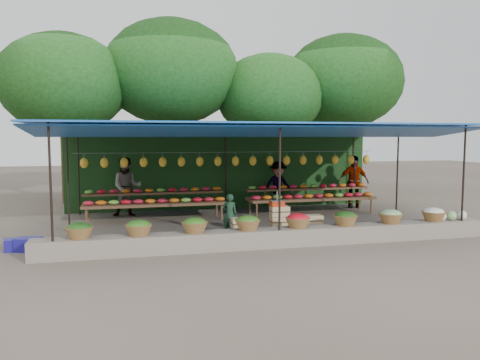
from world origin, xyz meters
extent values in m
plane|color=brown|center=(0.00, 0.00, 0.00)|extent=(60.00, 60.00, 0.00)
cube|color=slate|center=(0.00, -2.75, 0.20)|extent=(10.60, 0.55, 0.40)
cylinder|color=black|center=(-4.80, -2.90, 1.40)|extent=(0.05, 0.05, 2.80)
cylinder|color=black|center=(0.00, -2.90, 1.40)|extent=(0.05, 0.05, 2.80)
cylinder|color=black|center=(4.80, -2.90, 1.40)|extent=(0.05, 0.05, 2.80)
cylinder|color=black|center=(-4.80, 0.00, 1.40)|extent=(0.05, 0.05, 2.80)
cylinder|color=black|center=(4.80, 0.00, 1.40)|extent=(0.05, 0.05, 2.80)
cylinder|color=black|center=(-4.80, 2.90, 1.40)|extent=(0.05, 0.05, 2.80)
cylinder|color=black|center=(0.00, 2.90, 1.40)|extent=(0.05, 0.05, 2.80)
cylinder|color=black|center=(4.80, 2.90, 1.40)|extent=(0.05, 0.05, 2.80)
cube|color=#1858B5|center=(0.00, 0.00, 2.80)|extent=(10.80, 6.60, 0.04)
cube|color=#1858B5|center=(0.00, -2.00, 2.62)|extent=(10.80, 2.19, 0.26)
cube|color=#1858B5|center=(0.00, 2.00, 2.62)|extent=(10.80, 2.19, 0.26)
cylinder|color=gray|center=(0.00, 1.40, 2.02)|extent=(9.60, 0.01, 0.01)
ellipsoid|color=gold|center=(-4.50, 1.40, 1.74)|extent=(0.23, 0.17, 0.30)
ellipsoid|color=gold|center=(-3.94, 1.40, 1.74)|extent=(0.23, 0.17, 0.30)
ellipsoid|color=gold|center=(-3.38, 1.40, 1.74)|extent=(0.23, 0.17, 0.30)
ellipsoid|color=gold|center=(-2.81, 1.40, 1.74)|extent=(0.23, 0.17, 0.30)
ellipsoid|color=gold|center=(-2.25, 1.40, 1.74)|extent=(0.23, 0.17, 0.30)
ellipsoid|color=gold|center=(-1.69, 1.40, 1.74)|extent=(0.23, 0.17, 0.30)
ellipsoid|color=gold|center=(-1.12, 1.40, 1.74)|extent=(0.23, 0.17, 0.30)
ellipsoid|color=gold|center=(-0.56, 1.40, 1.74)|extent=(0.23, 0.17, 0.30)
ellipsoid|color=gold|center=(0.00, 1.40, 1.74)|extent=(0.23, 0.17, 0.30)
ellipsoid|color=gold|center=(0.56, 1.40, 1.74)|extent=(0.23, 0.17, 0.30)
ellipsoid|color=gold|center=(1.12, 1.40, 1.74)|extent=(0.23, 0.17, 0.30)
ellipsoid|color=gold|center=(1.69, 1.40, 1.74)|extent=(0.23, 0.17, 0.30)
ellipsoid|color=gold|center=(2.25, 1.40, 1.74)|extent=(0.23, 0.17, 0.30)
ellipsoid|color=gold|center=(2.81, 1.40, 1.74)|extent=(0.23, 0.17, 0.30)
ellipsoid|color=gold|center=(3.38, 1.40, 1.74)|extent=(0.23, 0.17, 0.30)
ellipsoid|color=gold|center=(3.94, 1.40, 1.74)|extent=(0.23, 0.17, 0.30)
ellipsoid|color=gold|center=(4.50, 1.40, 1.74)|extent=(0.23, 0.17, 0.30)
ellipsoid|color=#214E15|center=(-4.30, -2.75, 0.62)|extent=(0.52, 0.52, 0.23)
ellipsoid|color=#346B1C|center=(-3.10, -2.75, 0.62)|extent=(0.52, 0.52, 0.23)
ellipsoid|color=#346B1C|center=(-1.90, -2.75, 0.62)|extent=(0.52, 0.52, 0.23)
ellipsoid|color=#346B1C|center=(-0.70, -2.75, 0.62)|extent=(0.52, 0.52, 0.23)
ellipsoid|color=red|center=(0.50, -2.75, 0.62)|extent=(0.52, 0.52, 0.23)
ellipsoid|color=#214E15|center=(1.70, -2.75, 0.62)|extent=(0.52, 0.52, 0.23)
ellipsoid|color=#8CC078|center=(2.90, -2.75, 0.62)|extent=(0.52, 0.52, 0.23)
ellipsoid|color=white|center=(4.10, -2.75, 0.62)|extent=(0.52, 0.52, 0.23)
cube|color=#224B1B|center=(0.00, 3.15, 1.25)|extent=(10.60, 0.06, 2.50)
cylinder|color=#362713|center=(-5.50, 5.80, 1.98)|extent=(0.36, 0.36, 3.97)
ellipsoid|color=black|center=(-5.50, 5.80, 4.46)|extent=(4.77, 4.77, 3.69)
cylinder|color=#362713|center=(-1.50, 6.20, 2.24)|extent=(0.36, 0.36, 4.48)
ellipsoid|color=black|center=(-1.50, 6.20, 5.04)|extent=(5.39, 5.39, 4.17)
cylinder|color=#362713|center=(2.50, 5.90, 1.86)|extent=(0.36, 0.36, 3.71)
ellipsoid|color=black|center=(2.50, 5.90, 4.18)|extent=(4.47, 4.47, 3.45)
cylinder|color=#362713|center=(6.00, 6.30, 2.18)|extent=(0.36, 0.36, 4.35)
ellipsoid|color=black|center=(6.00, 6.30, 4.90)|extent=(5.24, 5.24, 4.05)
cube|color=#462E1C|center=(-2.50, 1.30, 0.50)|extent=(4.20, 0.95, 0.08)
cube|color=#462E1C|center=(-2.50, 1.60, 0.78)|extent=(4.20, 0.35, 0.06)
cylinder|color=#462E1C|center=(-4.45, 0.90, 0.25)|extent=(0.06, 0.06, 0.50)
cylinder|color=#462E1C|center=(-0.55, 0.90, 0.25)|extent=(0.06, 0.06, 0.50)
cylinder|color=#462E1C|center=(-4.45, 1.70, 0.25)|extent=(0.06, 0.06, 0.50)
cylinder|color=#462E1C|center=(-0.55, 1.70, 0.25)|extent=(0.06, 0.06, 0.50)
ellipsoid|color=red|center=(-4.40, 1.15, 0.60)|extent=(0.31, 0.26, 0.13)
ellipsoid|color=#66A833|center=(-4.40, 1.60, 0.87)|extent=(0.26, 0.22, 0.12)
ellipsoid|color=#CA5F11|center=(-4.05, 1.15, 0.60)|extent=(0.31, 0.26, 0.13)
ellipsoid|color=red|center=(-4.05, 1.60, 0.87)|extent=(0.26, 0.22, 0.12)
ellipsoid|color=#66A833|center=(-3.70, 1.15, 0.60)|extent=(0.31, 0.26, 0.13)
ellipsoid|color=red|center=(-3.70, 1.60, 0.87)|extent=(0.26, 0.22, 0.12)
ellipsoid|color=red|center=(-3.35, 1.15, 0.60)|extent=(0.31, 0.26, 0.13)
ellipsoid|color=#CA5F11|center=(-3.35, 1.60, 0.87)|extent=(0.26, 0.22, 0.12)
ellipsoid|color=red|center=(-3.00, 1.15, 0.60)|extent=(0.31, 0.26, 0.13)
ellipsoid|color=red|center=(-3.00, 1.60, 0.87)|extent=(0.26, 0.22, 0.12)
ellipsoid|color=#CA5F11|center=(-2.65, 1.15, 0.60)|extent=(0.31, 0.26, 0.13)
ellipsoid|color=#CA5F11|center=(-2.65, 1.60, 0.87)|extent=(0.26, 0.22, 0.12)
ellipsoid|color=red|center=(-2.30, 1.15, 0.60)|extent=(0.31, 0.26, 0.13)
ellipsoid|color=#66A833|center=(-2.30, 1.60, 0.87)|extent=(0.26, 0.22, 0.12)
ellipsoid|color=#CA5F11|center=(-1.95, 1.15, 0.60)|extent=(0.31, 0.26, 0.13)
ellipsoid|color=red|center=(-1.95, 1.60, 0.87)|extent=(0.26, 0.22, 0.12)
ellipsoid|color=#66A833|center=(-1.60, 1.15, 0.60)|extent=(0.31, 0.26, 0.13)
ellipsoid|color=red|center=(-1.60, 1.60, 0.87)|extent=(0.26, 0.22, 0.12)
ellipsoid|color=red|center=(-1.25, 1.15, 0.60)|extent=(0.31, 0.26, 0.13)
ellipsoid|color=#CA5F11|center=(-1.25, 1.60, 0.87)|extent=(0.26, 0.22, 0.12)
ellipsoid|color=red|center=(-0.90, 1.15, 0.60)|extent=(0.31, 0.26, 0.13)
ellipsoid|color=red|center=(-0.90, 1.60, 0.87)|extent=(0.26, 0.22, 0.12)
ellipsoid|color=#CA5F11|center=(-0.55, 1.15, 0.60)|extent=(0.31, 0.26, 0.13)
ellipsoid|color=#CA5F11|center=(-0.55, 1.60, 0.87)|extent=(0.26, 0.22, 0.12)
cube|color=#462E1C|center=(2.50, 1.30, 0.50)|extent=(4.20, 0.95, 0.08)
cube|color=#462E1C|center=(2.50, 1.60, 0.78)|extent=(4.20, 0.35, 0.06)
cylinder|color=#462E1C|center=(0.55, 0.90, 0.25)|extent=(0.06, 0.06, 0.50)
cylinder|color=#462E1C|center=(4.45, 0.90, 0.25)|extent=(0.06, 0.06, 0.50)
cylinder|color=#462E1C|center=(0.55, 1.70, 0.25)|extent=(0.06, 0.06, 0.50)
cylinder|color=#462E1C|center=(4.45, 1.70, 0.25)|extent=(0.06, 0.06, 0.50)
ellipsoid|color=red|center=(0.60, 1.15, 0.60)|extent=(0.31, 0.26, 0.13)
ellipsoid|color=#66A833|center=(0.60, 1.60, 0.87)|extent=(0.26, 0.22, 0.12)
ellipsoid|color=#CA5F11|center=(0.95, 1.15, 0.60)|extent=(0.31, 0.26, 0.13)
ellipsoid|color=red|center=(0.95, 1.60, 0.87)|extent=(0.26, 0.22, 0.12)
ellipsoid|color=#66A833|center=(1.30, 1.15, 0.60)|extent=(0.31, 0.26, 0.13)
ellipsoid|color=red|center=(1.30, 1.60, 0.87)|extent=(0.26, 0.22, 0.12)
ellipsoid|color=red|center=(1.65, 1.15, 0.60)|extent=(0.31, 0.26, 0.13)
ellipsoid|color=#CA5F11|center=(1.65, 1.60, 0.87)|extent=(0.26, 0.22, 0.12)
ellipsoid|color=red|center=(2.00, 1.15, 0.60)|extent=(0.31, 0.26, 0.13)
ellipsoid|color=red|center=(2.00, 1.60, 0.87)|extent=(0.26, 0.22, 0.12)
ellipsoid|color=#CA5F11|center=(2.35, 1.15, 0.60)|extent=(0.31, 0.26, 0.13)
ellipsoid|color=#CA5F11|center=(2.35, 1.60, 0.87)|extent=(0.26, 0.22, 0.12)
ellipsoid|color=red|center=(2.70, 1.15, 0.60)|extent=(0.31, 0.26, 0.13)
ellipsoid|color=#66A833|center=(2.70, 1.60, 0.87)|extent=(0.26, 0.22, 0.12)
ellipsoid|color=#CA5F11|center=(3.05, 1.15, 0.60)|extent=(0.31, 0.26, 0.13)
ellipsoid|color=red|center=(3.05, 1.60, 0.87)|extent=(0.26, 0.22, 0.12)
ellipsoid|color=#66A833|center=(3.40, 1.15, 0.60)|extent=(0.31, 0.26, 0.13)
ellipsoid|color=red|center=(3.40, 1.60, 0.87)|extent=(0.26, 0.22, 0.12)
ellipsoid|color=red|center=(3.75, 1.15, 0.60)|extent=(0.31, 0.26, 0.13)
ellipsoid|color=#CA5F11|center=(3.75, 1.60, 0.87)|extent=(0.26, 0.22, 0.12)
ellipsoid|color=red|center=(4.10, 1.15, 0.60)|extent=(0.31, 0.26, 0.13)
ellipsoid|color=red|center=(4.10, 1.60, 0.87)|extent=(0.26, 0.22, 0.12)
ellipsoid|color=#CA5F11|center=(4.45, 1.15, 0.60)|extent=(0.31, 0.26, 0.13)
ellipsoid|color=#CA5F11|center=(4.45, 1.60, 0.87)|extent=(0.26, 0.22, 0.12)
cube|color=tan|center=(-0.62, -1.79, 0.12)|extent=(0.47, 0.36, 0.25)
cube|color=tan|center=(-0.62, -1.79, 0.39)|extent=(0.47, 0.36, 0.25)
cube|color=tan|center=(0.38, -1.79, 0.12)|extent=(0.47, 0.36, 0.25)
cube|color=tan|center=(0.38, -1.79, 0.39)|extent=(0.47, 0.36, 0.25)
cube|color=tan|center=(0.38, -1.79, 0.65)|extent=(0.47, 0.36, 0.25)
cube|color=tan|center=(1.28, -1.79, 0.12)|extent=(0.47, 0.36, 0.25)
cube|color=tan|center=(1.28, -1.79, 0.39)|extent=(0.47, 0.36, 0.25)
cube|color=red|center=(0.31, -1.79, 0.84)|extent=(0.33, 0.29, 0.13)
cylinder|color=gray|center=(0.31, -1.79, 0.92)|extent=(0.35, 0.35, 0.03)
cylinder|color=gray|center=(0.31, -1.79, 1.02)|extent=(0.03, 0.03, 0.24)
imported|color=#1B3C27|center=(-0.79, -1.28, 0.53)|extent=(0.43, 0.32, 1.06)
imported|color=slate|center=(-3.31, 2.20, 0.93)|extent=(0.94, 0.75, 1.86)
imported|color=slate|center=(1.75, 2.43, 0.83)|extent=(1.11, 0.69, 1.65)
imported|color=slate|center=(4.48, 2.22, 0.92)|extent=(1.15, 0.68, 1.83)
cube|color=navy|center=(-5.75, -1.79, 0.13)|extent=(0.50, 0.41, 0.27)
cube|color=navy|center=(-5.45, -1.91, 0.15)|extent=(0.58, 0.50, 0.30)
camera|label=1|loc=(-3.35, -12.78, 2.50)|focal=35.00mm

